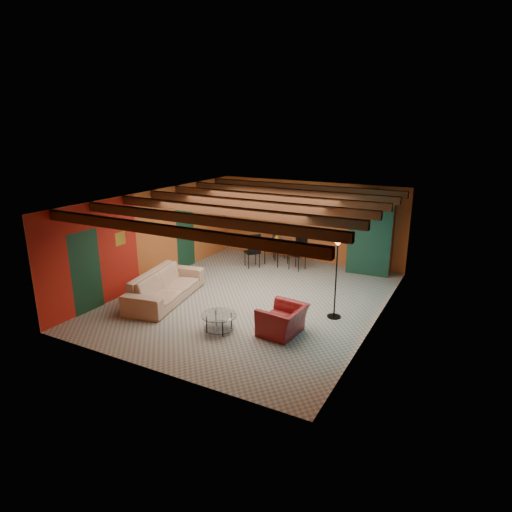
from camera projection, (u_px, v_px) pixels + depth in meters
The scene contains 11 objects.
room at pixel (254, 212), 11.10m from camera, with size 6.52×8.01×2.71m.
sofa at pixel (166, 286), 11.52m from camera, with size 2.68×1.05×0.78m, color tan.
armchair at pixel (282, 320), 9.66m from camera, with size 1.01×0.88×0.65m, color maroon.
coffee_table at pixel (219, 323), 9.81m from camera, with size 0.81×0.81×0.42m, color silver, non-canonical shape.
dining_table at pixel (276, 248), 14.45m from camera, with size 2.21×2.21×1.15m, color white, non-canonical shape.
armoire at pixel (372, 238), 13.50m from camera, with size 1.27×0.62×2.22m, color maroon.
floor_lamp at pixel (336, 278), 10.30m from camera, with size 0.41×0.41×2.03m, color black, non-canonical shape.
ceiling_fan at pixel (252, 212), 11.01m from camera, with size 1.50×1.50×0.44m, color #472614, non-canonical shape.
painting at pixel (284, 211), 14.97m from camera, with size 1.05×0.03×0.65m, color black.
potted_plant at pixel (375, 194), 13.11m from camera, with size 0.44×0.38×0.49m, color #26661E.
vase at pixel (277, 228), 14.25m from camera, with size 0.17×0.17×0.18m, color orange.
Camera 1 is at (5.20, -9.54, 4.49)m, focal length 30.57 mm.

